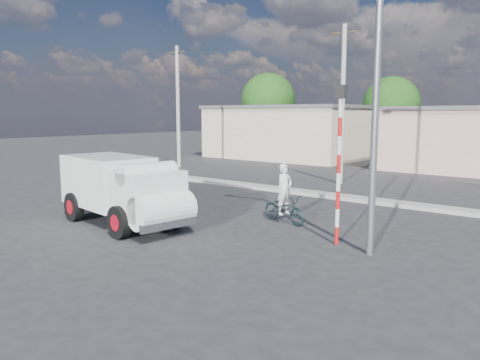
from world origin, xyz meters
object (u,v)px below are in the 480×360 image
Objects in this scene: cyclist at (284,198)px; traffic_pole at (339,151)px; truck at (124,189)px; bicycle at (284,209)px; streetlight at (371,58)px.

traffic_pole reaches higher than cyclist.
traffic_pole is at bearing -104.76° from cyclist.
truck is 3.06× the size of bicycle.
cyclist is 3.35m from traffic_pole.
streetlight is (3.50, -1.55, 4.49)m from bicycle.
truck is at bearing -164.87° from streetlight.
truck is 8.49m from streetlight.
traffic_pole reaches higher than bicycle.
truck is 6.95m from traffic_pole.
truck reaches higher than cyclist.
cyclist reaches higher than bicycle.
traffic_pole is (2.57, -1.25, 2.12)m from bicycle.
cyclist is (3.85, 3.54, -0.38)m from truck.
truck is 5.24m from cyclist.
traffic_pole is at bearing 27.85° from truck.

